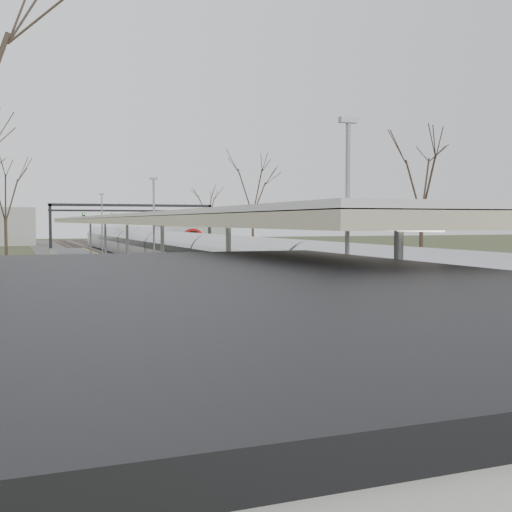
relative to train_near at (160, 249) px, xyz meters
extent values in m
cube|color=#474442|center=(2.50, -1.35, -1.43)|extent=(24.00, 160.00, 0.10)
cube|color=#4C3828|center=(-3.50, -1.35, -1.39)|extent=(2.60, 160.00, 0.06)
cube|color=gray|center=(-4.22, -1.35, -1.32)|extent=(0.07, 160.00, 0.12)
cube|color=gray|center=(-2.78, -1.35, -1.32)|extent=(0.07, 160.00, 0.12)
cube|color=#4C3828|center=(0.00, -1.35, -1.39)|extent=(2.60, 160.00, 0.06)
cube|color=gray|center=(-0.72, -1.35, -1.32)|extent=(0.07, 160.00, 0.12)
cube|color=gray|center=(0.72, -1.35, -1.32)|extent=(0.07, 160.00, 0.12)
cube|color=#4C3828|center=(3.50, -1.35, -1.39)|extent=(2.60, 160.00, 0.06)
cube|color=gray|center=(2.78, -1.35, -1.32)|extent=(0.07, 160.00, 0.12)
cube|color=gray|center=(4.22, -1.35, -1.32)|extent=(0.07, 160.00, 0.12)
cube|color=#4C3828|center=(7.00, -1.35, -1.39)|extent=(2.60, 160.00, 0.06)
cube|color=gray|center=(6.28, -1.35, -1.32)|extent=(0.07, 160.00, 0.12)
cube|color=gray|center=(7.72, -1.35, -1.32)|extent=(0.07, 160.00, 0.12)
cube|color=#4C3828|center=(10.50, -1.35, -1.39)|extent=(2.60, 160.00, 0.06)
cube|color=gray|center=(9.78, -1.35, -1.32)|extent=(0.07, 160.00, 0.12)
cube|color=gray|center=(11.22, -1.35, -1.32)|extent=(0.07, 160.00, 0.12)
cube|color=#9E9B93|center=(-6.55, -18.85, -0.98)|extent=(3.50, 69.00, 1.00)
cylinder|color=slate|center=(-6.55, -46.35, 1.02)|extent=(0.14, 0.14, 3.00)
cylinder|color=slate|center=(-6.55, -38.35, 1.02)|extent=(0.14, 0.14, 3.00)
cylinder|color=slate|center=(-6.55, -30.35, 1.02)|extent=(0.14, 0.14, 3.00)
cylinder|color=slate|center=(-6.55, -22.35, 1.02)|extent=(0.14, 0.14, 3.00)
cylinder|color=slate|center=(-6.55, -14.35, 1.02)|extent=(0.14, 0.14, 3.00)
cylinder|color=slate|center=(-6.55, -6.35, 1.02)|extent=(0.14, 0.14, 3.00)
cube|color=silver|center=(-6.55, -23.35, 2.57)|extent=(4.10, 50.00, 0.12)
cube|color=#C0BA95|center=(-6.55, -23.35, 2.40)|extent=(4.10, 50.00, 0.25)
cube|color=silver|center=(-10.00, -48.35, 0.12)|extent=(6.00, 9.00, 3.20)
cube|color=black|center=(-7.50, 28.65, 1.52)|extent=(0.35, 0.35, 6.00)
cube|color=black|center=(13.00, 28.65, 1.52)|extent=(0.35, 0.35, 6.00)
cube|color=black|center=(2.75, 28.65, 4.42)|extent=(21.00, 0.35, 0.35)
cube|color=black|center=(2.75, 28.65, 3.72)|extent=(21.00, 0.25, 0.25)
cube|color=black|center=(-3.50, 28.45, 3.02)|extent=(0.32, 0.22, 0.85)
sphere|color=#0CFF19|center=(-3.50, 28.31, 3.27)|extent=(0.16, 0.16, 0.16)
cube|color=black|center=(0.00, 28.45, 3.02)|extent=(0.32, 0.22, 0.85)
sphere|color=#0CFF19|center=(0.00, 28.31, 3.27)|extent=(0.16, 0.16, 0.16)
cube|color=black|center=(3.50, 28.45, 3.02)|extent=(0.32, 0.22, 0.85)
sphere|color=#0CFF19|center=(3.50, 28.31, 3.27)|extent=(0.16, 0.16, 0.16)
cube|color=black|center=(7.00, 28.45, 3.02)|extent=(0.32, 0.22, 0.85)
sphere|color=#0CFF19|center=(7.00, 28.31, 3.27)|extent=(0.16, 0.16, 0.16)
cube|color=black|center=(10.50, 28.45, 3.02)|extent=(0.32, 0.22, 0.85)
sphere|color=#0CFF19|center=(10.50, 28.31, 3.27)|extent=(0.16, 0.16, 0.16)
cylinder|color=#2D231C|center=(16.50, -14.35, 0.77)|extent=(0.30, 0.30, 4.50)
cube|color=#B0B3BB|center=(0.00, 0.24, -0.38)|extent=(2.55, 90.00, 1.60)
cylinder|color=#B0B3BB|center=(0.00, 0.24, 0.27)|extent=(2.60, 89.70, 2.60)
cube|color=black|center=(0.00, 0.24, 0.37)|extent=(2.62, 89.40, 0.55)
cube|color=black|center=(0.00, 0.24, -1.30)|extent=(1.80, 89.00, 0.35)
cube|color=#B0B3BB|center=(7.00, 45.08, -0.38)|extent=(2.55, 60.00, 1.60)
cylinder|color=#B0B3BB|center=(7.00, 45.08, 0.27)|extent=(2.60, 59.70, 2.60)
cube|color=black|center=(7.00, 45.08, 0.37)|extent=(2.62, 59.40, 0.55)
cube|color=#B40E0A|center=(7.00, 15.18, -0.43)|extent=(2.55, 0.50, 1.50)
cylinder|color=#B40E0A|center=(7.00, 15.23, 0.27)|extent=(2.60, 0.60, 2.60)
cube|color=black|center=(7.00, 14.96, 0.57)|extent=(1.70, 0.12, 0.70)
sphere|color=white|center=(6.15, 14.98, -0.53)|extent=(0.22, 0.22, 0.22)
sphere|color=white|center=(7.85, 14.98, -0.53)|extent=(0.22, 0.22, 0.22)
cube|color=black|center=(7.00, 45.08, -1.30)|extent=(1.80, 59.00, 0.35)
imported|color=#2E495A|center=(-5.91, -45.66, 0.41)|extent=(0.64, 0.76, 1.78)
camera|label=1|loc=(-11.89, -54.46, 2.38)|focal=45.00mm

